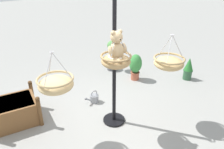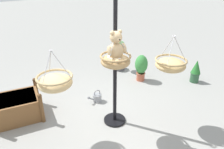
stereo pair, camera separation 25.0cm
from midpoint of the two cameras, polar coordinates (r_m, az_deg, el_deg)
name	(u,v)px [view 2 (the right image)]	position (r m, az deg, el deg)	size (l,w,h in m)	color
ground_plane	(110,124)	(4.44, 1.15, -13.05)	(40.00, 40.00, 0.00)	gray
display_pole_central	(115,87)	(4.09, 2.52, -3.25)	(0.44, 0.44, 2.54)	black
hanging_basket_with_teddy	(116,60)	(3.54, 2.96, 3.71)	(0.51, 0.51, 0.57)	tan
teddy_bear	(116,48)	(3.44, 3.27, 6.96)	(0.35, 0.31, 0.50)	tan
hanging_basket_left_high	(171,64)	(3.97, 16.92, 2.59)	(0.56, 0.56, 0.63)	tan
hanging_basket_right_low	(55,82)	(3.52, -12.84, -1.92)	(0.58, 0.58, 0.67)	tan
wooden_planter_box	(17,107)	(4.83, -22.37, -7.86)	(1.05, 0.91, 0.65)	brown
potted_plant_fern_front	(141,66)	(5.93, 8.89, 2.09)	(0.34, 0.34, 0.74)	#AD563D
potted_plant_conical_shrub	(196,71)	(6.28, 22.27, 0.86)	(0.26, 0.26, 0.63)	#2D5638
potted_plant_trailing_ivy	(119,56)	(6.50, 3.04, 4.91)	(0.37, 0.37, 0.92)	#4C4C51
watering_can	(97,97)	(5.07, -2.59, -6.09)	(0.35, 0.20, 0.30)	gray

